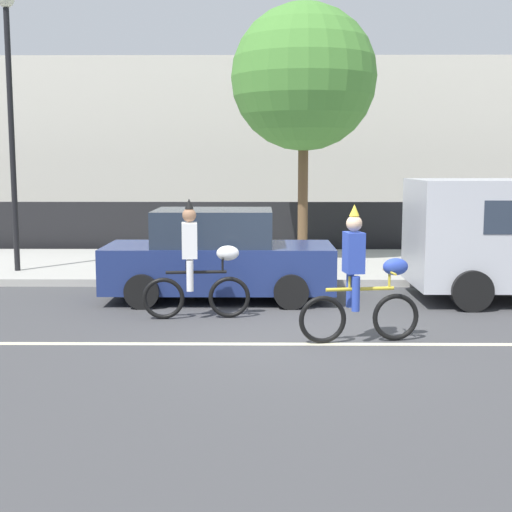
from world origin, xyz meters
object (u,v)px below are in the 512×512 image
street_lamp_post (10,90)px  parade_cyclist_zebra (197,266)px  parade_cyclist_cobalt (361,282)px  parked_car_navy (218,257)px

street_lamp_post → parade_cyclist_zebra: bearing=-43.4°
parade_cyclist_cobalt → street_lamp_post: 9.22m
parade_cyclist_cobalt → parked_car_navy: 3.77m
parade_cyclist_zebra → parade_cyclist_cobalt: bearing=-31.7°
parade_cyclist_zebra → parade_cyclist_cobalt: same height
parade_cyclist_zebra → parade_cyclist_cobalt: size_ratio=1.00×
parked_car_navy → street_lamp_post: size_ratio=0.70×
parade_cyclist_cobalt → parked_car_navy: bearing=125.1°
parade_cyclist_zebra → parked_car_navy: size_ratio=0.47×
parked_car_navy → parade_cyclist_zebra: bearing=-98.2°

